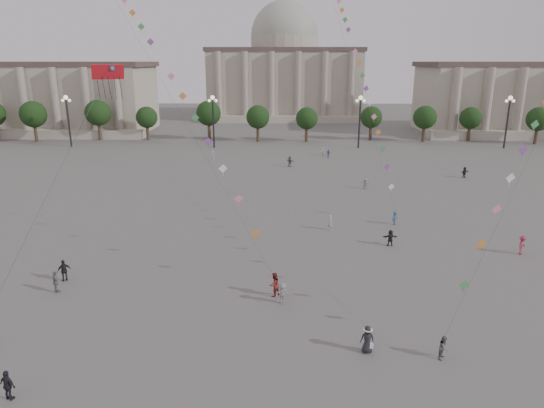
{
  "coord_description": "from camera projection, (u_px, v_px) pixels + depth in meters",
  "views": [
    {
      "loc": [
        -1.23,
        -30.01,
        17.26
      ],
      "look_at": [
        -1.94,
        12.0,
        4.86
      ],
      "focal_mm": 32.0,
      "sensor_mm": 36.0,
      "label": 1
    }
  ],
  "objects": [
    {
      "name": "lamp_post_mid_east",
      "position": [
        360.0,
        112.0,
        98.44
      ],
      "size": [
        2.0,
        0.9,
        10.65
      ],
      "color": "#262628",
      "rests_on": "ground"
    },
    {
      "name": "person_crowd_6",
      "position": [
        282.0,
        293.0,
        35.68
      ],
      "size": [
        1.17,
        0.8,
        1.67
      ],
      "primitive_type": "imported",
      "rotation": [
        0.0,
        0.0,
        0.18
      ],
      "color": "slate",
      "rests_on": "ground"
    },
    {
      "name": "tourist_3",
      "position": [
        56.0,
        282.0,
        37.44
      ],
      "size": [
        1.0,
        1.06,
        1.77
      ],
      "primitive_type": "imported",
      "rotation": [
        0.0,
        0.0,
        2.29
      ],
      "color": "slate",
      "rests_on": "ground"
    },
    {
      "name": "person_crowd_4",
      "position": [
        323.0,
        151.0,
        92.32
      ],
      "size": [
        1.32,
        1.39,
        1.56
      ],
      "primitive_type": "imported",
      "rotation": [
        0.0,
        0.0,
        3.98
      ],
      "color": "silver",
      "rests_on": "ground"
    },
    {
      "name": "hat_person",
      "position": [
        367.0,
        339.0,
        29.68
      ],
      "size": [
        0.87,
        0.6,
        1.77
      ],
      "color": "black",
      "rests_on": "ground"
    },
    {
      "name": "person_crowd_7",
      "position": [
        365.0,
        183.0,
        68.14
      ],
      "size": [
        1.4,
        1.2,
        1.52
      ],
      "primitive_type": "imported",
      "rotation": [
        0.0,
        0.0,
        2.5
      ],
      "color": "silver",
      "rests_on": "ground"
    },
    {
      "name": "lamp_post_far_east",
      "position": [
        509.0,
        112.0,
        97.96
      ],
      "size": [
        2.0,
        0.9,
        10.65
      ],
      "color": "#262628",
      "rests_on": "ground"
    },
    {
      "name": "person_crowd_3",
      "position": [
        390.0,
        238.0,
        47.02
      ],
      "size": [
        1.51,
        0.55,
        1.6
      ],
      "primitive_type": "imported",
      "rotation": [
        0.0,
        0.0,
        3.2
      ],
      "color": "black",
      "rests_on": "ground"
    },
    {
      "name": "kite_train_mid",
      "position": [
        337.0,
        2.0,
        69.05
      ],
      "size": [
        9.4,
        44.89,
        63.88
      ],
      "color": "#3F3F3F",
      "rests_on": "ground"
    },
    {
      "name": "dragon_kite",
      "position": [
        108.0,
        84.0,
        34.2
      ],
      "size": [
        4.17,
        5.2,
        18.46
      ],
      "color": "red",
      "rests_on": "ground"
    },
    {
      "name": "tourist_4",
      "position": [
        64.0,
        270.0,
        39.42
      ],
      "size": [
        1.13,
        0.97,
        1.82
      ],
      "primitive_type": "imported",
      "rotation": [
        0.0,
        0.0,
        3.74
      ],
      "color": "black",
      "rests_on": "ground"
    },
    {
      "name": "tourist_1",
      "position": [
        8.0,
        385.0,
        25.51
      ],
      "size": [
        1.1,
        0.76,
        1.73
      ],
      "primitive_type": "imported",
      "rotation": [
        0.0,
        0.0,
        2.78
      ],
      "color": "black",
      "rests_on": "ground"
    },
    {
      "name": "person_crowd_8",
      "position": [
        522.0,
        245.0,
        44.83
      ],
      "size": [
        1.3,
        1.32,
        1.82
      ],
      "primitive_type": "imported",
      "rotation": [
        0.0,
        0.0,
        0.82
      ],
      "color": "#9B2A44",
      "rests_on": "ground"
    },
    {
      "name": "kite_flyer_0",
      "position": [
        274.0,
        284.0,
        36.86
      ],
      "size": [
        1.15,
        1.16,
        1.89
      ],
      "primitive_type": "imported",
      "rotation": [
        0.0,
        0.0,
        3.96
      ],
      "color": "maroon",
      "rests_on": "ground"
    },
    {
      "name": "kite_train_west",
      "position": [
        129.0,
        13.0,
        55.82
      ],
      "size": [
        32.11,
        47.72,
        70.66
      ],
      "color": "#3F3F3F",
      "rests_on": "ground"
    },
    {
      "name": "person_crowd_13",
      "position": [
        330.0,
        223.0,
        51.38
      ],
      "size": [
        0.64,
        0.71,
        1.64
      ],
      "primitive_type": "imported",
      "rotation": [
        0.0,
        0.0,
        2.1
      ],
      "color": "#B6B7B3",
      "rests_on": "ground"
    },
    {
      "name": "person_crowd_0",
      "position": [
        328.0,
        154.0,
        90.25
      ],
      "size": [
        0.94,
        0.58,
        1.49
      ],
      "primitive_type": "imported",
      "rotation": [
        0.0,
        0.0,
        0.27
      ],
      "color": "#374C7C",
      "rests_on": "ground"
    },
    {
      "name": "lamp_post_mid_west",
      "position": [
        213.0,
        112.0,
        98.93
      ],
      "size": [
        2.0,
        0.9,
        10.65
      ],
      "color": "#262628",
      "rests_on": "ground"
    },
    {
      "name": "tree_row",
      "position": [
        286.0,
        117.0,
        106.91
      ],
      "size": [
        137.12,
        5.12,
        8.0
      ],
      "color": "#3C2F1E",
      "rests_on": "ground"
    },
    {
      "name": "hall_central",
      "position": [
        284.0,
        71.0,
        153.53
      ],
      "size": [
        48.3,
        34.3,
        35.5
      ],
      "color": "#AAA28F",
      "rests_on": "ground"
    },
    {
      "name": "lamp_post_far_west",
      "position": [
        67.0,
        112.0,
        99.42
      ],
      "size": [
        2.0,
        0.9,
        10.65
      ],
      "color": "#262628",
      "rests_on": "ground"
    },
    {
      "name": "person_crowd_12",
      "position": [
        290.0,
        161.0,
        82.49
      ],
      "size": [
        1.55,
        1.56,
        1.8
      ],
      "primitive_type": "imported",
      "rotation": [
        0.0,
        0.0,
        2.35
      ],
      "color": "#5E5D62",
      "rests_on": "ground"
    },
    {
      "name": "person_crowd_9",
      "position": [
        465.0,
        172.0,
        74.56
      ],
      "size": [
        1.59,
        1.19,
        1.67
      ],
      "primitive_type": "imported",
      "rotation": [
        0.0,
        0.0,
        0.51
      ],
      "color": "black",
      "rests_on": "ground"
    },
    {
      "name": "ground",
      "position": [
        297.0,
        320.0,
        33.64
      ],
      "size": [
        360.0,
        360.0,
        0.0
      ],
      "primitive_type": "plane",
      "color": "#565351",
      "rests_on": "ground"
    },
    {
      "name": "kite_flyer_1",
      "position": [
        395.0,
        218.0,
        53.11
      ],
      "size": [
        1.11,
        1.07,
        1.52
      ],
      "primitive_type": "imported",
      "rotation": [
        0.0,
        0.0,
        0.72
      ],
      "color": "#345576",
      "rests_on": "ground"
    },
    {
      "name": "kite_flyer_2",
      "position": [
        444.0,
        347.0,
        29.12
      ],
      "size": [
        0.88,
        0.91,
        1.48
      ],
      "primitive_type": "imported",
      "rotation": [
        0.0,
        0.0,
        0.95
      ],
      "color": "#59595D",
      "rests_on": "ground"
    },
    {
      "name": "person_crowd_10",
      "position": [
        213.0,
        156.0,
        87.78
      ],
      "size": [
        0.71,
        0.74,
        1.7
      ],
      "primitive_type": "imported",
      "rotation": [
        0.0,
        0.0,
        2.27
      ],
      "color": "beige",
      "rests_on": "ground"
    }
  ]
}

